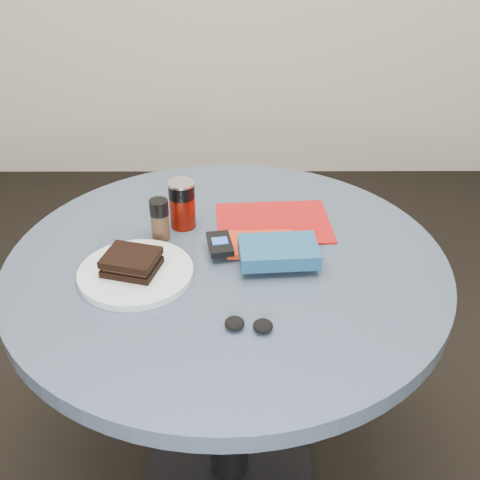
{
  "coord_description": "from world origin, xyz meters",
  "views": [
    {
      "loc": [
        0.03,
        -1.13,
        1.52
      ],
      "look_at": [
        0.03,
        0.0,
        0.8
      ],
      "focal_mm": 45.0,
      "sensor_mm": 36.0,
      "label": 1
    }
  ],
  "objects_px": {
    "table": "(228,315)",
    "magazine": "(273,223)",
    "pepper_grinder": "(160,219)",
    "sandwich": "(132,262)",
    "headphones": "(249,325)",
    "plate": "(136,273)",
    "red_book": "(261,244)",
    "soda_can": "(182,204)",
    "mp3_player": "(220,244)",
    "novel": "(279,251)"
  },
  "relations": [
    {
      "from": "table",
      "to": "magazine",
      "type": "relative_size",
      "value": 3.59
    },
    {
      "from": "magazine",
      "to": "pepper_grinder",
      "type": "bearing_deg",
      "value": -170.11
    },
    {
      "from": "sandwich",
      "to": "headphones",
      "type": "xyz_separation_m",
      "value": [
        0.25,
        -0.18,
        -0.02
      ]
    },
    {
      "from": "plate",
      "to": "sandwich",
      "type": "height_order",
      "value": "sandwich"
    },
    {
      "from": "table",
      "to": "red_book",
      "type": "height_order",
      "value": "red_book"
    },
    {
      "from": "sandwich",
      "to": "pepper_grinder",
      "type": "xyz_separation_m",
      "value": [
        0.05,
        0.15,
        0.02
      ]
    },
    {
      "from": "soda_can",
      "to": "red_book",
      "type": "bearing_deg",
      "value": -28.57
    },
    {
      "from": "soda_can",
      "to": "headphones",
      "type": "height_order",
      "value": "soda_can"
    },
    {
      "from": "mp3_player",
      "to": "magazine",
      "type": "bearing_deg",
      "value": 45.53
    },
    {
      "from": "soda_can",
      "to": "pepper_grinder",
      "type": "height_order",
      "value": "soda_can"
    },
    {
      "from": "sandwich",
      "to": "headphones",
      "type": "relative_size",
      "value": 1.34
    },
    {
      "from": "novel",
      "to": "plate",
      "type": "bearing_deg",
      "value": -176.41
    },
    {
      "from": "headphones",
      "to": "soda_can",
      "type": "bearing_deg",
      "value": 111.84
    },
    {
      "from": "table",
      "to": "novel",
      "type": "distance_m",
      "value": 0.23
    },
    {
      "from": "pepper_grinder",
      "to": "sandwich",
      "type": "bearing_deg",
      "value": -106.41
    },
    {
      "from": "magazine",
      "to": "headphones",
      "type": "bearing_deg",
      "value": -103.47
    },
    {
      "from": "soda_can",
      "to": "magazine",
      "type": "xyz_separation_m",
      "value": [
        0.22,
        0.01,
        -0.06
      ]
    },
    {
      "from": "table",
      "to": "sandwich",
      "type": "distance_m",
      "value": 0.29
    },
    {
      "from": "soda_can",
      "to": "novel",
      "type": "relative_size",
      "value": 0.69
    },
    {
      "from": "magazine",
      "to": "headphones",
      "type": "height_order",
      "value": "headphones"
    },
    {
      "from": "sandwich",
      "to": "red_book",
      "type": "height_order",
      "value": "sandwich"
    },
    {
      "from": "mp3_player",
      "to": "plate",
      "type": "bearing_deg",
      "value": -153.75
    },
    {
      "from": "pepper_grinder",
      "to": "magazine",
      "type": "bearing_deg",
      "value": 13.66
    },
    {
      "from": "pepper_grinder",
      "to": "red_book",
      "type": "bearing_deg",
      "value": -10.8
    },
    {
      "from": "plate",
      "to": "sandwich",
      "type": "xyz_separation_m",
      "value": [
        -0.01,
        0.0,
        0.03
      ]
    },
    {
      "from": "table",
      "to": "pepper_grinder",
      "type": "xyz_separation_m",
      "value": [
        -0.16,
        0.09,
        0.22
      ]
    },
    {
      "from": "plate",
      "to": "magazine",
      "type": "distance_m",
      "value": 0.38
    },
    {
      "from": "novel",
      "to": "magazine",
      "type": "bearing_deg",
      "value": 86.25
    },
    {
      "from": "pepper_grinder",
      "to": "headphones",
      "type": "xyz_separation_m",
      "value": [
        0.2,
        -0.33,
        -0.04
      ]
    },
    {
      "from": "magazine",
      "to": "mp3_player",
      "type": "height_order",
      "value": "mp3_player"
    },
    {
      "from": "plate",
      "to": "pepper_grinder",
      "type": "height_order",
      "value": "pepper_grinder"
    },
    {
      "from": "soda_can",
      "to": "red_book",
      "type": "xyz_separation_m",
      "value": [
        0.19,
        -0.1,
        -0.05
      ]
    },
    {
      "from": "pepper_grinder",
      "to": "novel",
      "type": "distance_m",
      "value": 0.3
    },
    {
      "from": "table",
      "to": "plate",
      "type": "distance_m",
      "value": 0.27
    },
    {
      "from": "headphones",
      "to": "magazine",
      "type": "bearing_deg",
      "value": 80.31
    },
    {
      "from": "red_book",
      "to": "mp3_player",
      "type": "relative_size",
      "value": 1.58
    },
    {
      "from": "magazine",
      "to": "sandwich",
      "type": "bearing_deg",
      "value": -149.08
    },
    {
      "from": "soda_can",
      "to": "pepper_grinder",
      "type": "xyz_separation_m",
      "value": [
        -0.05,
        -0.06,
        -0.01
      ]
    },
    {
      "from": "pepper_grinder",
      "to": "mp3_player",
      "type": "bearing_deg",
      "value": -24.87
    },
    {
      "from": "magazine",
      "to": "red_book",
      "type": "relative_size",
      "value": 1.77
    },
    {
      "from": "table",
      "to": "soda_can",
      "type": "height_order",
      "value": "soda_can"
    },
    {
      "from": "headphones",
      "to": "red_book",
      "type": "bearing_deg",
      "value": 83.44
    },
    {
      "from": "plate",
      "to": "red_book",
      "type": "height_order",
      "value": "red_book"
    },
    {
      "from": "sandwich",
      "to": "red_book",
      "type": "bearing_deg",
      "value": 20.98
    },
    {
      "from": "magazine",
      "to": "mp3_player",
      "type": "relative_size",
      "value": 2.79
    },
    {
      "from": "mp3_player",
      "to": "red_book",
      "type": "bearing_deg",
      "value": 12.35
    },
    {
      "from": "table",
      "to": "headphones",
      "type": "xyz_separation_m",
      "value": [
        0.05,
        -0.24,
        0.17
      ]
    },
    {
      "from": "pepper_grinder",
      "to": "magazine",
      "type": "xyz_separation_m",
      "value": [
        0.27,
        0.07,
        -0.05
      ]
    },
    {
      "from": "red_book",
      "to": "novel",
      "type": "relative_size",
      "value": 0.91
    },
    {
      "from": "magazine",
      "to": "mp3_player",
      "type": "distance_m",
      "value": 0.19
    }
  ]
}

